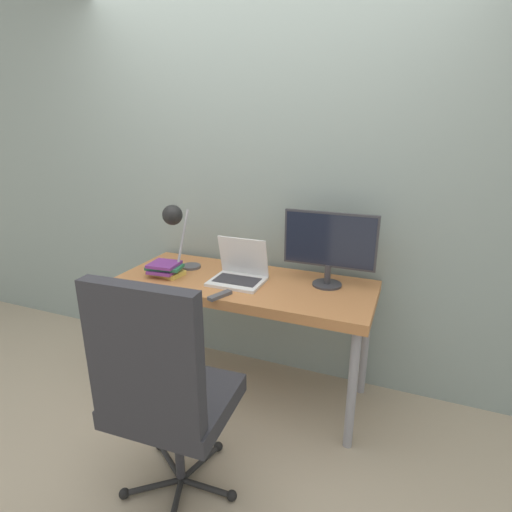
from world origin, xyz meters
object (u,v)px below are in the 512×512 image
monitor (329,244)px  book_stack (165,269)px  laptop (239,273)px  office_chair (162,387)px  desk_lamp (175,223)px

monitor → book_stack: size_ratio=2.12×
laptop → monitor: (0.51, 0.14, 0.20)m
monitor → office_chair: 1.20m
laptop → office_chair: size_ratio=0.28×
desk_lamp → laptop: bearing=7.1°
monitor → book_stack: bearing=-167.3°
monitor → desk_lamp: bearing=-168.5°
monitor → laptop: bearing=-165.2°
laptop → monitor: monitor is taller
laptop → desk_lamp: bearing=-172.9°
laptop → office_chair: (0.04, -0.89, -0.20)m
laptop → monitor: size_ratio=0.59×
laptop → book_stack: 0.48m
monitor → office_chair: monitor is taller
desk_lamp → book_stack: bearing=-153.6°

